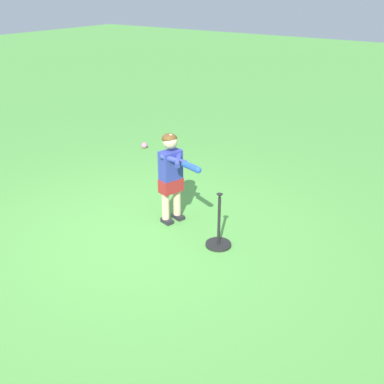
% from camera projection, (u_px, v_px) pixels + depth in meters
% --- Properties ---
extents(ground_plane, '(40.00, 40.00, 0.00)m').
position_uv_depth(ground_plane, '(140.00, 238.00, 5.23)').
color(ground_plane, '#519942').
extents(child_batter, '(0.46, 0.72, 1.08)m').
position_uv_depth(child_batter, '(172.00, 171.00, 5.32)').
color(child_batter, '#232328').
rests_on(child_batter, ground).
extents(play_ball_by_bucket, '(0.10, 0.10, 0.10)m').
position_uv_depth(play_ball_by_bucket, '(144.00, 145.00, 7.99)').
color(play_ball_by_bucket, pink).
rests_on(play_ball_by_bucket, ground).
extents(batting_tee, '(0.28, 0.28, 0.62)m').
position_uv_depth(batting_tee, '(219.00, 237.00, 5.03)').
color(batting_tee, black).
rests_on(batting_tee, ground).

